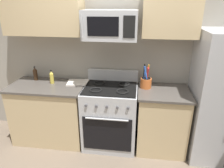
{
  "coord_description": "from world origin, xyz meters",
  "views": [
    {
      "loc": [
        0.38,
        -1.98,
        2.05
      ],
      "look_at": [
        0.04,
        0.54,
        1.03
      ],
      "focal_mm": 33.13,
      "sensor_mm": 36.0,
      "label": 1
    }
  ],
  "objects_px": {
    "range_oven": "(110,115)",
    "microwave": "(110,25)",
    "bottle_oil": "(52,77)",
    "utensil_crock": "(146,82)",
    "cutting_board": "(78,82)",
    "bottle_soy": "(35,74)"
  },
  "relations": [
    {
      "from": "range_oven",
      "to": "bottle_soy",
      "type": "distance_m",
      "value": 1.32
    },
    {
      "from": "microwave",
      "to": "bottle_soy",
      "type": "relative_size",
      "value": 3.19
    },
    {
      "from": "range_oven",
      "to": "bottle_oil",
      "type": "height_order",
      "value": "bottle_oil"
    },
    {
      "from": "cutting_board",
      "to": "bottle_soy",
      "type": "bearing_deg",
      "value": 176.87
    },
    {
      "from": "range_oven",
      "to": "microwave",
      "type": "xyz_separation_m",
      "value": [
        -0.0,
        0.03,
        1.3
      ]
    },
    {
      "from": "cutting_board",
      "to": "bottle_soy",
      "type": "xyz_separation_m",
      "value": [
        -0.69,
        0.04,
        0.09
      ]
    },
    {
      "from": "range_oven",
      "to": "utensil_crock",
      "type": "distance_m",
      "value": 0.72
    },
    {
      "from": "microwave",
      "to": "cutting_board",
      "type": "distance_m",
      "value": 1.0
    },
    {
      "from": "bottle_oil",
      "to": "cutting_board",
      "type": "bearing_deg",
      "value": 9.98
    },
    {
      "from": "range_oven",
      "to": "utensil_crock",
      "type": "height_order",
      "value": "utensil_crock"
    },
    {
      "from": "cutting_board",
      "to": "bottle_soy",
      "type": "height_order",
      "value": "bottle_soy"
    },
    {
      "from": "bottle_soy",
      "to": "range_oven",
      "type": "bearing_deg",
      "value": -8.71
    },
    {
      "from": "bottle_oil",
      "to": "microwave",
      "type": "bearing_deg",
      "value": -3.26
    },
    {
      "from": "range_oven",
      "to": "bottle_oil",
      "type": "xyz_separation_m",
      "value": [
        -0.89,
        0.08,
        0.53
      ]
    },
    {
      "from": "range_oven",
      "to": "microwave",
      "type": "distance_m",
      "value": 1.3
    },
    {
      "from": "range_oven",
      "to": "cutting_board",
      "type": "xyz_separation_m",
      "value": [
        -0.51,
        0.15,
        0.44
      ]
    },
    {
      "from": "range_oven",
      "to": "cutting_board",
      "type": "height_order",
      "value": "range_oven"
    },
    {
      "from": "microwave",
      "to": "bottle_soy",
      "type": "height_order",
      "value": "microwave"
    },
    {
      "from": "bottle_oil",
      "to": "utensil_crock",
      "type": "bearing_deg",
      "value": 0.63
    },
    {
      "from": "microwave",
      "to": "utensil_crock",
      "type": "distance_m",
      "value": 0.92
    },
    {
      "from": "microwave",
      "to": "cutting_board",
      "type": "bearing_deg",
      "value": 166.96
    },
    {
      "from": "microwave",
      "to": "cutting_board",
      "type": "relative_size",
      "value": 2.16
    }
  ]
}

